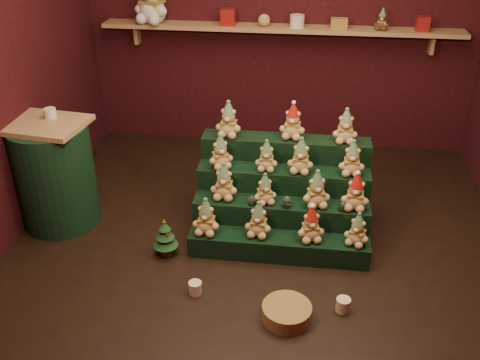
# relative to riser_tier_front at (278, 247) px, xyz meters

# --- Properties ---
(ground) EXTENTS (4.00, 4.00, 0.00)m
(ground) POSITION_rel_riser_tier_front_xyz_m (-0.15, 0.12, -0.09)
(ground) COLOR black
(ground) RESTS_ON ground
(back_wall) EXTENTS (4.00, 0.10, 2.80)m
(back_wall) POSITION_rel_riser_tier_front_xyz_m (-0.15, 2.17, 1.31)
(back_wall) COLOR black
(back_wall) RESTS_ON ground
(front_wall) EXTENTS (4.00, 0.10, 2.80)m
(front_wall) POSITION_rel_riser_tier_front_xyz_m (-0.15, -1.93, 1.31)
(front_wall) COLOR black
(front_wall) RESTS_ON ground
(back_shelf) EXTENTS (3.60, 0.26, 0.24)m
(back_shelf) POSITION_rel_riser_tier_front_xyz_m (-0.15, 2.00, 1.20)
(back_shelf) COLOR tan
(back_shelf) RESTS_ON ground
(riser_tier_front) EXTENTS (1.40, 0.22, 0.18)m
(riser_tier_front) POSITION_rel_riser_tier_front_xyz_m (0.00, 0.00, 0.00)
(riser_tier_front) COLOR black
(riser_tier_front) RESTS_ON ground
(riser_tier_midfront) EXTENTS (1.40, 0.22, 0.36)m
(riser_tier_midfront) POSITION_rel_riser_tier_front_xyz_m (0.00, 0.22, 0.09)
(riser_tier_midfront) COLOR black
(riser_tier_midfront) RESTS_ON ground
(riser_tier_midback) EXTENTS (1.40, 0.22, 0.54)m
(riser_tier_midback) POSITION_rel_riser_tier_front_xyz_m (0.00, 0.44, 0.18)
(riser_tier_midback) COLOR black
(riser_tier_midback) RESTS_ON ground
(riser_tier_back) EXTENTS (1.40, 0.22, 0.72)m
(riser_tier_back) POSITION_rel_riser_tier_front_xyz_m (0.00, 0.66, 0.27)
(riser_tier_back) COLOR black
(riser_tier_back) RESTS_ON ground
(teddy_0) EXTENTS (0.23, 0.21, 0.30)m
(teddy_0) POSITION_rel_riser_tier_front_xyz_m (-0.56, -0.01, 0.24)
(teddy_0) COLOR tan
(teddy_0) RESTS_ON riser_tier_front
(teddy_1) EXTENTS (0.22, 0.21, 0.29)m
(teddy_1) POSITION_rel_riser_tier_front_xyz_m (-0.16, 0.01, 0.23)
(teddy_1) COLOR tan
(teddy_1) RESTS_ON riser_tier_front
(teddy_2) EXTENTS (0.24, 0.23, 0.29)m
(teddy_2) POSITION_rel_riser_tier_front_xyz_m (0.24, 0.00, 0.23)
(teddy_2) COLOR tan
(teddy_2) RESTS_ON riser_tier_front
(teddy_3) EXTENTS (0.24, 0.23, 0.26)m
(teddy_3) POSITION_rel_riser_tier_front_xyz_m (0.59, -0.01, 0.22)
(teddy_3) COLOR tan
(teddy_3) RESTS_ON riser_tier_front
(teddy_4) EXTENTS (0.22, 0.20, 0.30)m
(teddy_4) POSITION_rel_riser_tier_front_xyz_m (-0.46, 0.24, 0.42)
(teddy_4) COLOR tan
(teddy_4) RESTS_ON riser_tier_midfront
(teddy_5) EXTENTS (0.23, 0.22, 0.25)m
(teddy_5) POSITION_rel_riser_tier_front_xyz_m (-0.13, 0.20, 0.40)
(teddy_5) COLOR tan
(teddy_5) RESTS_ON riser_tier_midfront
(teddy_6) EXTENTS (0.26, 0.24, 0.30)m
(teddy_6) POSITION_rel_riser_tier_front_xyz_m (0.27, 0.21, 0.42)
(teddy_6) COLOR tan
(teddy_6) RESTS_ON riser_tier_midfront
(teddy_7) EXTENTS (0.23, 0.21, 0.30)m
(teddy_7) POSITION_rel_riser_tier_front_xyz_m (0.57, 0.21, 0.42)
(teddy_7) COLOR tan
(teddy_7) RESTS_ON riser_tier_midfront
(teddy_8) EXTENTS (0.26, 0.25, 0.28)m
(teddy_8) POSITION_rel_riser_tier_front_xyz_m (-0.51, 0.42, 0.59)
(teddy_8) COLOR tan
(teddy_8) RESTS_ON riser_tier_midback
(teddy_9) EXTENTS (0.18, 0.17, 0.25)m
(teddy_9) POSITION_rel_riser_tier_front_xyz_m (-0.14, 0.42, 0.58)
(teddy_9) COLOR tan
(teddy_9) RESTS_ON riser_tier_midback
(teddy_10) EXTENTS (0.22, 0.20, 0.29)m
(teddy_10) POSITION_rel_riser_tier_front_xyz_m (0.13, 0.42, 0.59)
(teddy_10) COLOR tan
(teddy_10) RESTS_ON riser_tier_midback
(teddy_11) EXTENTS (0.21, 0.19, 0.28)m
(teddy_11) POSITION_rel_riser_tier_front_xyz_m (0.53, 0.43, 0.59)
(teddy_11) COLOR tan
(teddy_11) RESTS_ON riser_tier_midback
(teddy_12) EXTENTS (0.23, 0.21, 0.30)m
(teddy_12) POSITION_rel_riser_tier_front_xyz_m (-0.48, 0.64, 0.78)
(teddy_12) COLOR tan
(teddy_12) RESTS_ON riser_tier_back
(teddy_13) EXTENTS (0.23, 0.21, 0.30)m
(teddy_13) POSITION_rel_riser_tier_front_xyz_m (0.05, 0.68, 0.78)
(teddy_13) COLOR tan
(teddy_13) RESTS_ON riser_tier_back
(teddy_14) EXTENTS (0.21, 0.19, 0.28)m
(teddy_14) POSITION_rel_riser_tier_front_xyz_m (0.48, 0.65, 0.77)
(teddy_14) COLOR tan
(teddy_14) RESTS_ON riser_tier_back
(snow_globe_a) EXTENTS (0.06, 0.06, 0.08)m
(snow_globe_a) POSITION_rel_riser_tier_front_xyz_m (-0.23, 0.16, 0.31)
(snow_globe_a) COLOR black
(snow_globe_a) RESTS_ON riser_tier_midfront
(snow_globe_b) EXTENTS (0.07, 0.07, 0.10)m
(snow_globe_b) POSITION_rel_riser_tier_front_xyz_m (0.04, 0.16, 0.32)
(snow_globe_b) COLOR black
(snow_globe_b) RESTS_ON riser_tier_midfront
(snow_globe_c) EXTENTS (0.06, 0.06, 0.08)m
(snow_globe_c) POSITION_rel_riser_tier_front_xyz_m (0.47, 0.16, 0.31)
(snow_globe_c) COLOR black
(snow_globe_c) RESTS_ON riser_tier_midfront
(side_table) EXTENTS (0.66, 0.64, 0.92)m
(side_table) POSITION_rel_riser_tier_front_xyz_m (-1.88, 0.28, 0.37)
(side_table) COLOR tan
(side_table) RESTS_ON ground
(table_ornament) EXTENTS (0.10, 0.10, 0.08)m
(table_ornament) POSITION_rel_riser_tier_front_xyz_m (-1.88, 0.38, 0.87)
(table_ornament) COLOR beige
(table_ornament) RESTS_ON side_table
(mini_christmas_tree) EXTENTS (0.20, 0.20, 0.33)m
(mini_christmas_tree) POSITION_rel_riser_tier_front_xyz_m (-0.88, -0.08, 0.07)
(mini_christmas_tree) COLOR #443018
(mini_christmas_tree) RESTS_ON ground
(mug_left) EXTENTS (0.10, 0.10, 0.10)m
(mug_left) POSITION_rel_riser_tier_front_xyz_m (-0.56, -0.51, -0.04)
(mug_left) COLOR beige
(mug_left) RESTS_ON ground
(mug_right) EXTENTS (0.10, 0.10, 0.10)m
(mug_right) POSITION_rel_riser_tier_front_xyz_m (0.48, -0.56, -0.04)
(mug_right) COLOR beige
(mug_right) RESTS_ON ground
(wicker_basket) EXTENTS (0.42, 0.42, 0.11)m
(wicker_basket) POSITION_rel_riser_tier_front_xyz_m (0.10, -0.68, -0.04)
(wicker_basket) COLOR olive
(wicker_basket) RESTS_ON ground
(brown_bear) EXTENTS (0.16, 0.15, 0.20)m
(brown_bear) POSITION_rel_riser_tier_front_xyz_m (0.83, 1.96, 1.33)
(brown_bear) COLOR #4C2B19
(brown_bear) RESTS_ON back_shelf
(gift_tin_red_a) EXTENTS (0.14, 0.14, 0.16)m
(gift_tin_red_a) POSITION_rel_riser_tier_front_xyz_m (-0.67, 1.97, 1.31)
(gift_tin_red_a) COLOR #A91B1A
(gift_tin_red_a) RESTS_ON back_shelf
(gift_tin_cream) EXTENTS (0.14, 0.14, 0.12)m
(gift_tin_cream) POSITION_rel_riser_tier_front_xyz_m (0.01, 1.97, 1.29)
(gift_tin_cream) COLOR beige
(gift_tin_cream) RESTS_ON back_shelf
(gift_tin_red_b) EXTENTS (0.12, 0.12, 0.14)m
(gift_tin_red_b) POSITION_rel_riser_tier_front_xyz_m (1.21, 1.97, 1.30)
(gift_tin_red_b) COLOR #A91B1A
(gift_tin_red_b) RESTS_ON back_shelf
(shelf_plush_ball) EXTENTS (0.12, 0.12, 0.12)m
(shelf_plush_ball) POSITION_rel_riser_tier_front_xyz_m (-0.31, 1.97, 1.29)
(shelf_plush_ball) COLOR tan
(shelf_plush_ball) RESTS_ON back_shelf
(scarf_gift_box) EXTENTS (0.16, 0.10, 0.10)m
(scarf_gift_box) POSITION_rel_riser_tier_front_xyz_m (0.42, 1.97, 1.28)
(scarf_gift_box) COLOR orange
(scarf_gift_box) RESTS_ON back_shelf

